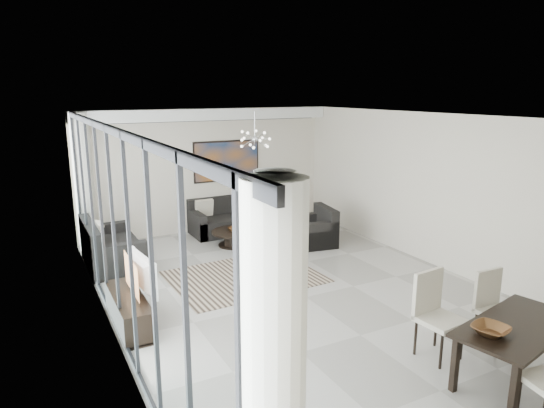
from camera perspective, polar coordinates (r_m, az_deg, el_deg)
room_shell at (r=7.87m, az=7.04°, el=-0.47°), size 6.00×9.00×2.90m
window_wall at (r=6.61m, az=-17.38°, el=-3.48°), size 0.37×8.95×2.90m
soffit at (r=11.28m, az=-7.50°, el=10.42°), size 5.98×0.40×0.26m
painting at (r=11.73m, az=-5.33°, el=5.08°), size 1.68×0.04×0.98m
chandelier at (r=9.78m, az=-2.04°, el=7.64°), size 0.66×0.66×0.71m
rug at (r=8.90m, az=-3.29°, el=-8.52°), size 2.66×2.08×0.01m
coffee_table at (r=10.58m, az=-4.56°, el=-3.92°), size 0.95×0.95×0.33m
bowl_coffee at (r=10.51m, az=-4.53°, el=-3.00°), size 0.31×0.31×0.08m
sofa_main at (r=11.67m, az=-4.13°, el=-1.84°), size 2.23×0.91×0.81m
loveseat at (r=9.88m, az=-18.51°, el=-5.18°), size 0.98×1.74×0.87m
armchair at (r=10.65m, az=4.74°, el=-3.29°), size 1.07×1.11×0.82m
side_table at (r=10.90m, az=-20.01°, el=-3.35°), size 0.37×0.37×0.51m
tv_console at (r=7.39m, az=-16.49°, el=-11.93°), size 0.41×1.46×0.46m
television at (r=7.28m, az=-15.61°, el=-7.93°), size 0.24×0.97×0.55m
dining_table at (r=6.38m, az=26.94°, el=-13.24°), size 1.81×1.16×0.70m
dining_chair_nw at (r=6.56m, az=18.51°, el=-11.48°), size 0.55×0.55×1.10m
dining_chair_ne at (r=7.14m, az=24.55°, el=-10.48°), size 0.47×0.47×1.00m
bowl_dining at (r=5.97m, az=24.33°, el=-13.37°), size 0.47×0.47×0.09m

